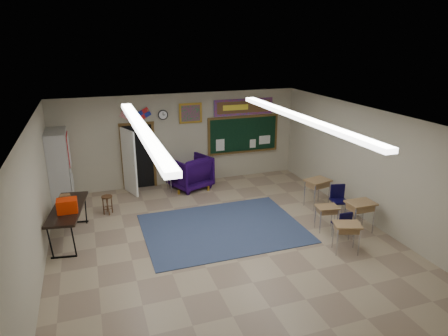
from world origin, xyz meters
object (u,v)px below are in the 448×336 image
object	(u,v)px
student_desk_front_right	(317,191)
wooden_stool	(108,205)
wingback_armchair	(190,172)
folding_table	(69,222)
student_desk_front_left	(326,217)

from	to	relation	value
student_desk_front_right	wooden_stool	bearing A→B (deg)	153.11
wingback_armchair	student_desk_front_right	world-z (taller)	wingback_armchair
wingback_armchair	folding_table	distance (m)	4.38
student_desk_front_left	folding_table	distance (m)	6.35
student_desk_front_left	wooden_stool	size ratio (longest dim) A/B	1.24
student_desk_front_left	wingback_armchair	bearing A→B (deg)	130.32
wingback_armchair	student_desk_front_left	distance (m)	4.78
student_desk_front_right	folding_table	size ratio (longest dim) A/B	0.39
student_desk_front_left	folding_table	size ratio (longest dim) A/B	0.31
wooden_stool	student_desk_front_right	bearing A→B (deg)	-13.87
folding_table	wooden_stool	world-z (taller)	folding_table
wingback_armchair	student_desk_front_left	size ratio (longest dim) A/B	1.80
wingback_armchair	folding_table	world-z (taller)	folding_table
student_desk_front_left	student_desk_front_right	bearing A→B (deg)	76.05
folding_table	wooden_stool	distance (m)	1.56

